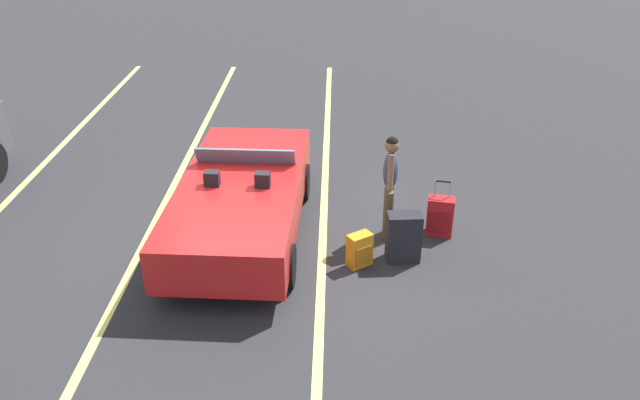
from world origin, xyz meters
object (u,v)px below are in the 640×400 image
(convertible_car, at_px, (244,194))
(suitcase_medium_bright, at_px, (440,216))
(suitcase_large_black, at_px, (404,237))
(traveler_person, at_px, (390,182))
(suitcase_small_carryon, at_px, (360,250))

(convertible_car, relative_size, suitcase_medium_bright, 4.73)
(suitcase_large_black, xyz_separation_m, traveler_person, (0.63, 0.18, 0.56))
(suitcase_large_black, relative_size, traveler_person, 0.45)
(suitcase_large_black, distance_m, suitcase_small_carryon, 0.66)
(suitcase_large_black, xyz_separation_m, suitcase_small_carryon, (-0.17, 0.63, -0.12))
(suitcase_small_carryon, xyz_separation_m, traveler_person, (0.80, -0.45, 0.68))
(suitcase_medium_bright, bearing_deg, traveler_person, -73.51)
(suitcase_small_carryon, distance_m, traveler_person, 1.15)
(suitcase_large_black, height_order, suitcase_medium_bright, suitcase_medium_bright)
(suitcase_large_black, relative_size, suitcase_small_carryon, 1.48)
(convertible_car, distance_m, suitcase_large_black, 2.54)
(convertible_car, height_order, suitcase_small_carryon, convertible_car)
(convertible_car, xyz_separation_m, suitcase_small_carryon, (-1.02, -1.76, -0.34))
(suitcase_medium_bright, bearing_deg, suitcase_small_carryon, -44.20)
(suitcase_medium_bright, relative_size, traveler_person, 0.54)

